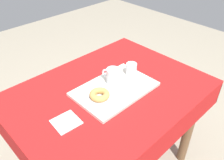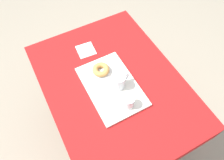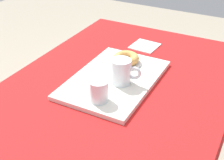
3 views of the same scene
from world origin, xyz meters
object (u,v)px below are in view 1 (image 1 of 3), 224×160
at_px(sugar_donut_left, 100,95).
at_px(paper_napkin, 66,122).
at_px(tea_mug_left, 113,77).
at_px(water_glass_near, 131,70).
at_px(dining_table, 109,106).
at_px(donut_plate_left, 100,98).
at_px(serving_tray, 115,89).

xyz_separation_m(sugar_donut_left, paper_napkin, (-0.22, -0.01, -0.04)).
relative_size(tea_mug_left, water_glass_near, 1.45).
height_order(dining_table, tea_mug_left, tea_mug_left).
bearing_deg(sugar_donut_left, paper_napkin, -178.16).
bearing_deg(tea_mug_left, water_glass_near, -5.55).
relative_size(donut_plate_left, sugar_donut_left, 1.22).
bearing_deg(serving_tray, sugar_donut_left, -175.51).
height_order(water_glass_near, paper_napkin, water_glass_near).
relative_size(serving_tray, tea_mug_left, 3.99).
xyz_separation_m(dining_table, tea_mug_left, (0.04, 0.02, 0.19)).
bearing_deg(sugar_donut_left, donut_plate_left, 0.00).
xyz_separation_m(dining_table, sugar_donut_left, (-0.10, -0.03, 0.17)).
xyz_separation_m(water_glass_near, sugar_donut_left, (-0.28, -0.04, -0.01)).
distance_m(dining_table, sugar_donut_left, 0.20).
xyz_separation_m(tea_mug_left, water_glass_near, (0.14, -0.01, -0.01)).
bearing_deg(donut_plate_left, dining_table, 18.26).
relative_size(serving_tray, water_glass_near, 5.77).
distance_m(serving_tray, water_glass_near, 0.17).
distance_m(tea_mug_left, donut_plate_left, 0.16).
height_order(tea_mug_left, sugar_donut_left, tea_mug_left).
relative_size(donut_plate_left, paper_napkin, 1.08).
bearing_deg(paper_napkin, sugar_donut_left, 1.84).
xyz_separation_m(serving_tray, paper_napkin, (-0.34, -0.02, -0.01)).
distance_m(water_glass_near, sugar_donut_left, 0.28).
bearing_deg(water_glass_near, dining_table, -178.96).
height_order(tea_mug_left, donut_plate_left, tea_mug_left).
relative_size(dining_table, sugar_donut_left, 10.30).
bearing_deg(serving_tray, paper_napkin, -177.22).
xyz_separation_m(dining_table, water_glass_near, (0.18, 0.00, 0.18)).
height_order(dining_table, paper_napkin, paper_napkin).
relative_size(serving_tray, sugar_donut_left, 4.18).
bearing_deg(water_glass_near, serving_tray, -170.43).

